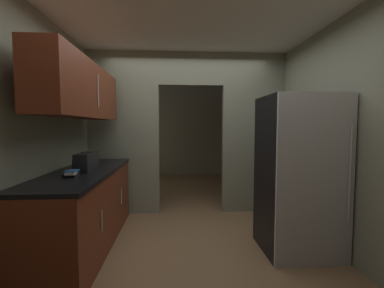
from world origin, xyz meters
The scene contains 11 objects.
ground centered at (0.00, 0.00, 0.00)m, with size 20.00×20.00×0.00m, color brown.
kitchen_overhead_slab centered at (0.00, 0.41, 2.63)m, with size 3.58×6.74×0.06m, color silver.
kitchen_partition centered at (-0.02, 1.37, 1.39)m, with size 3.18×0.12×2.60m.
adjoining_room_shell centered at (0.00, 3.61, 1.30)m, with size 3.18×3.44×2.60m.
kitchen_flank_left centered at (-1.64, -0.56, 1.30)m, with size 0.10×3.87×2.60m, color gray.
kitchen_flank_right centered at (1.64, -0.56, 1.30)m, with size 0.10×3.87×2.60m, color gray.
refrigerator centered at (1.18, -0.07, 0.88)m, with size 0.79×0.75×1.75m.
lower_cabinet_run centered at (-1.26, 0.19, 0.46)m, with size 0.66×2.14×0.91m.
upper_cabinet_counterside centered at (-1.26, 0.19, 1.82)m, with size 0.36×1.93×0.62m.
boombox centered at (-1.24, 0.18, 1.01)m, with size 0.17×0.41×0.23m.
book_stack centered at (-1.26, -0.19, 0.94)m, with size 0.13×0.17×0.06m.
Camera 1 is at (-0.21, -2.86, 1.42)m, focal length 24.25 mm.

